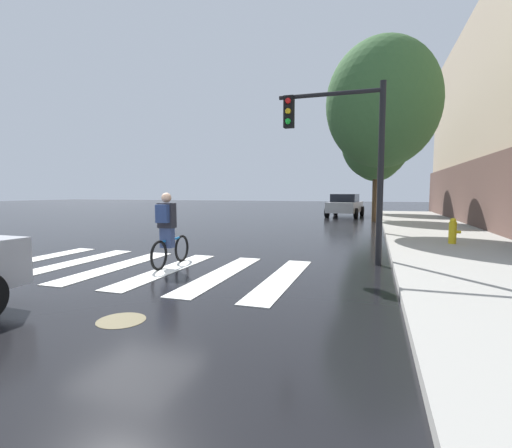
% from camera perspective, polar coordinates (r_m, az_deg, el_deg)
% --- Properties ---
extents(ground_plane, '(120.00, 120.00, 0.00)m').
position_cam_1_polar(ground_plane, '(8.76, -18.04, -6.49)').
color(ground_plane, black).
extents(crosswalk_stripes, '(7.01, 3.76, 0.01)m').
position_cam_1_polar(crosswalk_stripes, '(8.68, -17.29, -6.54)').
color(crosswalk_stripes, silver).
rests_on(crosswalk_stripes, ground).
extents(manhole_cover, '(0.64, 0.64, 0.01)m').
position_cam_1_polar(manhole_cover, '(5.37, -20.18, -13.84)').
color(manhole_cover, '#473D1E').
rests_on(manhole_cover, ground).
extents(sedan_mid, '(2.46, 4.66, 1.56)m').
position_cam_1_polar(sedan_mid, '(26.12, 13.67, 2.89)').
color(sedan_mid, '#B7B7BC').
rests_on(sedan_mid, ground).
extents(cyclist, '(0.37, 1.71, 1.69)m').
position_cam_1_polar(cyclist, '(8.56, -13.52, -0.94)').
color(cyclist, black).
rests_on(cyclist, ground).
extents(traffic_light_near, '(2.47, 0.28, 4.20)m').
position_cam_1_polar(traffic_light_near, '(9.05, 13.52, 12.18)').
color(traffic_light_near, black).
rests_on(traffic_light_near, ground).
extents(fire_hydrant, '(0.33, 0.22, 0.78)m').
position_cam_1_polar(fire_hydrant, '(12.57, 28.22, -0.97)').
color(fire_hydrant, gold).
rests_on(fire_hydrant, sidewalk).
extents(street_tree_near, '(4.15, 4.15, 7.38)m').
position_cam_1_polar(street_tree_near, '(15.11, 19.04, 17.26)').
color(street_tree_near, '#4C3823').
rests_on(street_tree_near, ground).
extents(street_tree_mid, '(3.83, 3.83, 6.81)m').
position_cam_1_polar(street_tree_mid, '(22.20, 18.10, 12.25)').
color(street_tree_mid, '#4C3823').
rests_on(street_tree_mid, ground).
extents(street_tree_far, '(3.96, 3.96, 7.04)m').
position_cam_1_polar(street_tree_far, '(28.78, 18.19, 10.84)').
color(street_tree_far, '#4C3823').
rests_on(street_tree_far, ground).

